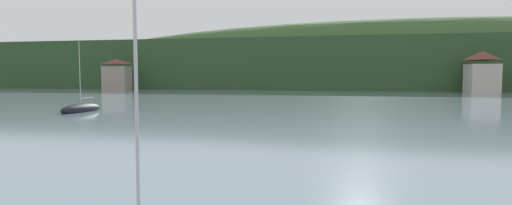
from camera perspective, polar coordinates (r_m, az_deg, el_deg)
The scene contains 4 objects.
wooded_hillside at distance 120.87m, azimuth 17.08°, elevation 4.51°, with size 352.00×50.55×31.60m.
shore_building_west at distance 98.65m, azimuth -19.16°, elevation 3.71°, with size 6.16×3.63×7.24m.
shore_building_westcentral at distance 90.16m, azimuth 29.41°, elevation 3.72°, with size 5.40×6.29×8.21m.
sailboat_far_4 at distance 42.06m, azimuth -23.60°, elevation -0.86°, with size 1.82×5.18×7.06m.
Camera 1 is at (3.89, 20.97, 3.56)m, focal length 28.17 mm.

